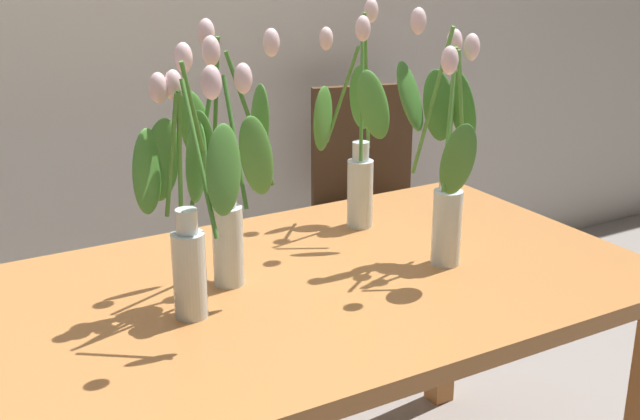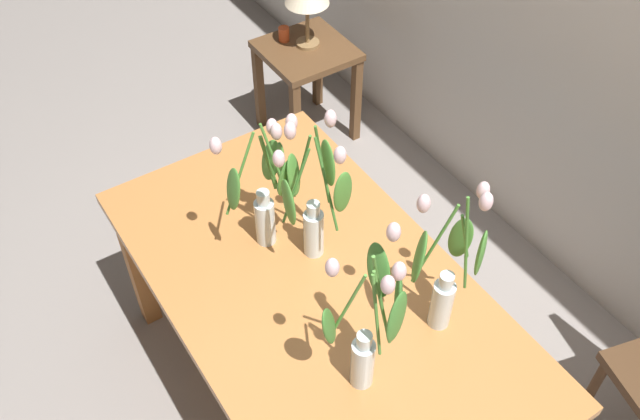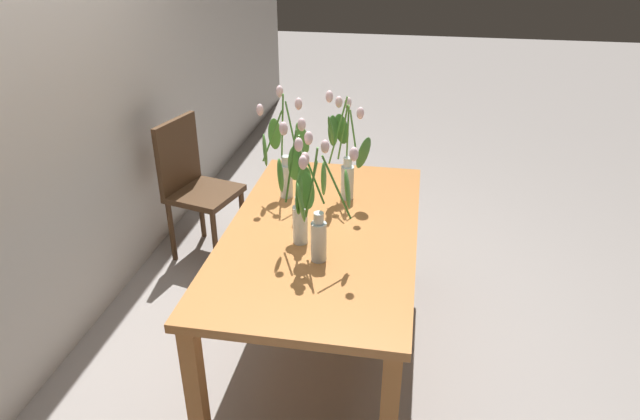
# 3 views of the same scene
# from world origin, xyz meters

# --- Properties ---
(dining_table) EXTENTS (1.60, 0.90, 0.74)m
(dining_table) POSITION_xyz_m (0.00, 0.00, 0.65)
(dining_table) COLOR #B7753D
(dining_table) RESTS_ON ground
(tulip_vase_0) EXTENTS (0.21, 0.28, 0.55)m
(tulip_vase_0) POSITION_xyz_m (-0.26, -0.02, 0.97)
(tulip_vase_0) COLOR silver
(tulip_vase_0) RESTS_ON dining_table
(tulip_vase_1) EXTENTS (0.25, 0.22, 0.57)m
(tulip_vase_1) POSITION_xyz_m (-0.13, 0.07, 0.97)
(tulip_vase_1) COLOR silver
(tulip_vase_1) RESTS_ON dining_table
(tulip_vase_2) EXTENTS (0.21, 0.25, 0.59)m
(tulip_vase_2) POSITION_xyz_m (0.35, -0.06, 0.98)
(tulip_vase_2) COLOR silver
(tulip_vase_2) RESTS_ON dining_table
(tulip_vase_3) EXTENTS (0.18, 0.28, 0.59)m
(tulip_vase_3) POSITION_xyz_m (0.31, 0.25, 0.95)
(tulip_vase_3) COLOR silver
(tulip_vase_3) RESTS_ON dining_table
(dining_chair) EXTENTS (0.49, 0.49, 0.93)m
(dining_chair) POSITION_xyz_m (0.85, 1.00, 0.52)
(dining_chair) COLOR #4C331E
(dining_chair) RESTS_ON ground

